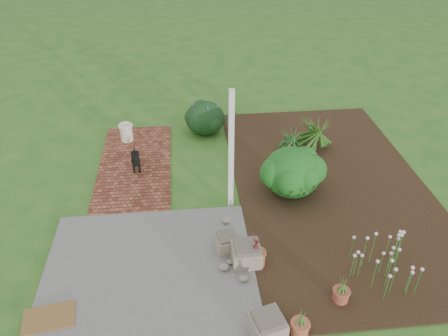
{
  "coord_description": "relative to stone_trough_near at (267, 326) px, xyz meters",
  "views": [
    {
      "loc": [
        -0.52,
        -6.7,
        5.51
      ],
      "look_at": [
        0.2,
        0.4,
        0.7
      ],
      "focal_mm": 35.0,
      "sensor_mm": 36.0,
      "label": 1
    }
  ],
  "objects": [
    {
      "name": "stone_trough_near",
      "position": [
        0.0,
        0.0,
        0.0
      ],
      "size": [
        0.56,
        0.56,
        0.31
      ],
      "primitive_type": "cube",
      "rotation": [
        0.0,
        0.0,
        0.26
      ],
      "color": "gray",
      "rests_on": "concrete_patio"
    },
    {
      "name": "black_dog",
      "position": [
        -2.12,
        4.39,
        0.15
      ],
      "size": [
        0.23,
        0.58,
        0.5
      ],
      "rotation": [
        0.0,
        0.0,
        0.14
      ],
      "color": "black",
      "rests_on": "brick_path"
    },
    {
      "name": "purple_flowering_bush",
      "position": [
        -0.49,
        6.06,
        0.23
      ],
      "size": [
        1.18,
        1.18,
        0.84
      ],
      "primitive_type": "ellipsoid",
      "rotation": [
        0.0,
        0.0,
        0.22
      ],
      "color": "black",
      "rests_on": "ground"
    },
    {
      "name": "stone_trough_far",
      "position": [
        -0.1,
        1.42,
        0.01
      ],
      "size": [
        0.49,
        0.49,
        0.32
      ],
      "primitive_type": "cube",
      "rotation": [
        0.0,
        0.0,
        0.03
      ],
      "color": "gray",
      "rests_on": "concrete_patio"
    },
    {
      "name": "brick_path",
      "position": [
        -2.18,
        4.66,
        -0.17
      ],
      "size": [
        1.6,
        3.5,
        0.04
      ],
      "primitive_type": "cube",
      "color": "#5C291D",
      "rests_on": "ground"
    },
    {
      "name": "terracotta_pot_small_right",
      "position": [
        0.47,
        -0.04,
        -0.05
      ],
      "size": [
        0.31,
        0.31,
        0.22
      ],
      "primitive_type": "cylinder",
      "rotation": [
        0.0,
        0.0,
        0.21
      ],
      "color": "#B5593D",
      "rests_on": "garden_bed"
    },
    {
      "name": "terracotta_pot_bronze",
      "position": [
        0.05,
        1.36,
        -0.03
      ],
      "size": [
        0.33,
        0.33,
        0.27
      ],
      "primitive_type": "cylinder",
      "rotation": [
        0.0,
        0.0,
        -0.01
      ],
      "color": "#9A5534",
      "rests_on": "garden_bed"
    },
    {
      "name": "terracotta_pot_small_left",
      "position": [
        1.24,
        0.48,
        -0.06
      ],
      "size": [
        0.26,
        0.26,
        0.21
      ],
      "primitive_type": "cylinder",
      "rotation": [
        0.0,
        0.0,
        0.04
      ],
      "color": "#9C4934",
      "rests_on": "garden_bed"
    },
    {
      "name": "garden_bed",
      "position": [
        2.02,
        3.41,
        -0.18
      ],
      "size": [
        4.0,
        7.0,
        0.03
      ],
      "primitive_type": "cube",
      "color": "black",
      "rests_on": "ground"
    },
    {
      "name": "pink_flower_patch",
      "position": [
        2.02,
        0.89,
        0.18
      ],
      "size": [
        1.2,
        1.2,
        0.69
      ],
      "primitive_type": null,
      "rotation": [
        0.0,
        0.0,
        -0.13
      ],
      "color": "#113D0F",
      "rests_on": "garden_bed"
    },
    {
      "name": "concrete_patio",
      "position": [
        -1.73,
        1.16,
        -0.17
      ],
      "size": [
        3.5,
        3.5,
        0.04
      ],
      "primitive_type": "cube",
      "color": "#61605E",
      "rests_on": "ground"
    },
    {
      "name": "cream_ceramic_urn",
      "position": [
        -2.44,
        5.78,
        0.05
      ],
      "size": [
        0.4,
        0.4,
        0.41
      ],
      "primitive_type": "cylinder",
      "rotation": [
        0.0,
        0.0,
        -0.35
      ],
      "color": "beige",
      "rests_on": "brick_path"
    },
    {
      "name": "stone_trough_mid",
      "position": [
        -0.39,
        1.77,
        -0.02
      ],
      "size": [
        0.45,
        0.45,
        0.26
      ],
      "primitive_type": "cube",
      "rotation": [
        0.0,
        0.0,
        0.18
      ],
      "color": "gray",
      "rests_on": "concrete_patio"
    },
    {
      "name": "ground",
      "position": [
        -0.48,
        2.91,
        -0.19
      ],
      "size": [
        80.0,
        80.0,
        0.0
      ],
      "primitive_type": "plane",
      "color": "#29631F",
      "rests_on": "ground"
    },
    {
      "name": "agapanthus_clump_front",
      "position": [
        1.44,
        4.91,
        0.18
      ],
      "size": [
        0.87,
        0.87,
        0.68
      ],
      "primitive_type": null,
      "rotation": [
        0.0,
        0.0,
        0.15
      ],
      "color": "#113E18",
      "rests_on": "garden_bed"
    },
    {
      "name": "coir_doormat",
      "position": [
        -3.17,
        0.57,
        -0.14
      ],
      "size": [
        0.82,
        0.59,
        0.02
      ],
      "primitive_type": "cube",
      "rotation": [
        0.0,
        0.0,
        0.15
      ],
      "color": "brown",
      "rests_on": "concrete_patio"
    },
    {
      "name": "evergreen_shrub",
      "position": [
        1.1,
        3.31,
        0.34
      ],
      "size": [
        1.24,
        1.24,
        1.0
      ],
      "primitive_type": "ellipsoid",
      "rotation": [
        0.0,
        0.0,
        0.06
      ],
      "color": "#0C3C0D",
      "rests_on": "garden_bed"
    },
    {
      "name": "agapanthus_clump_back",
      "position": [
        2.02,
        4.94,
        0.33
      ],
      "size": [
        1.44,
        1.44,
        0.99
      ],
      "primitive_type": null,
      "rotation": [
        0.0,
        0.0,
        0.38
      ],
      "color": "#183E12",
      "rests_on": "garden_bed"
    },
    {
      "name": "veranda_post",
      "position": [
        -0.18,
        3.01,
        1.06
      ],
      "size": [
        0.1,
        0.1,
        2.5
      ],
      "primitive_type": "cube",
      "color": "white",
      "rests_on": "ground"
    }
  ]
}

